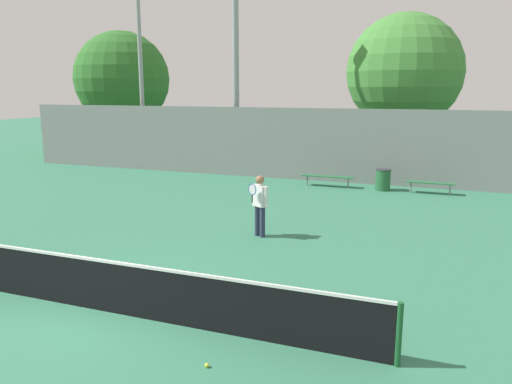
{
  "coord_description": "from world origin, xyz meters",
  "views": [
    {
      "loc": [
        5.76,
        -6.93,
        3.97
      ],
      "look_at": [
        0.57,
        6.65,
        0.97
      ],
      "focal_mm": 35.0,
      "sensor_mm": 36.0,
      "label": 1
    }
  ],
  "objects_px": {
    "bench_courtside_near": "(430,183)",
    "tree_green_tall": "(404,72)",
    "tennis_net": "(96,284)",
    "bench_courtside_far": "(328,177)",
    "tennis_player": "(260,202)",
    "tree_green_broad": "(122,79)",
    "trash_bin": "(383,180)",
    "light_pole_near_left": "(235,37)",
    "light_pole_far_right": "(139,38)",
    "tennis_ball": "(207,365)"
  },
  "relations": [
    {
      "from": "tennis_player",
      "to": "tree_green_broad",
      "type": "distance_m",
      "value": 20.95
    },
    {
      "from": "light_pole_far_right",
      "to": "trash_bin",
      "type": "height_order",
      "value": "light_pole_far_right"
    },
    {
      "from": "tennis_net",
      "to": "tennis_ball",
      "type": "distance_m",
      "value": 2.96
    },
    {
      "from": "bench_courtside_near",
      "to": "light_pole_far_right",
      "type": "height_order",
      "value": "light_pole_far_right"
    },
    {
      "from": "tennis_net",
      "to": "bench_courtside_far",
      "type": "bearing_deg",
      "value": 84.53
    },
    {
      "from": "light_pole_near_left",
      "to": "tree_green_broad",
      "type": "xyz_separation_m",
      "value": [
        -9.9,
        5.03,
        -1.73
      ]
    },
    {
      "from": "bench_courtside_far",
      "to": "tennis_ball",
      "type": "xyz_separation_m",
      "value": [
        1.48,
        -14.21,
        -0.38
      ]
    },
    {
      "from": "tennis_player",
      "to": "tree_green_broad",
      "type": "xyz_separation_m",
      "value": [
        -14.65,
        14.54,
        3.62
      ]
    },
    {
      "from": "light_pole_far_right",
      "to": "bench_courtside_far",
      "type": "bearing_deg",
      "value": -9.92
    },
    {
      "from": "light_pole_near_left",
      "to": "light_pole_far_right",
      "type": "height_order",
      "value": "light_pole_near_left"
    },
    {
      "from": "light_pole_far_right",
      "to": "tree_green_broad",
      "type": "xyz_separation_m",
      "value": [
        -4.76,
        5.05,
        -1.84
      ]
    },
    {
      "from": "tennis_ball",
      "to": "trash_bin",
      "type": "bearing_deg",
      "value": 86.91
    },
    {
      "from": "light_pole_near_left",
      "to": "tree_green_broad",
      "type": "height_order",
      "value": "light_pole_near_left"
    },
    {
      "from": "bench_courtside_near",
      "to": "tree_green_tall",
      "type": "height_order",
      "value": "tree_green_tall"
    },
    {
      "from": "trash_bin",
      "to": "light_pole_far_right",
      "type": "bearing_deg",
      "value": 172.0
    },
    {
      "from": "tennis_net",
      "to": "tennis_player",
      "type": "xyz_separation_m",
      "value": [
        1.14,
        5.44,
        0.47
      ]
    },
    {
      "from": "tennis_net",
      "to": "tree_green_tall",
      "type": "bearing_deg",
      "value": 79.03
    },
    {
      "from": "bench_courtside_near",
      "to": "tree_green_broad",
      "type": "height_order",
      "value": "tree_green_broad"
    },
    {
      "from": "light_pole_far_right",
      "to": "tree_green_tall",
      "type": "relative_size",
      "value": 1.39
    },
    {
      "from": "light_pole_far_right",
      "to": "trash_bin",
      "type": "bearing_deg",
      "value": -8.0
    },
    {
      "from": "tree_green_broad",
      "to": "tennis_net",
      "type": "bearing_deg",
      "value": -55.93
    },
    {
      "from": "tennis_player",
      "to": "bench_courtside_near",
      "type": "bearing_deg",
      "value": 88.56
    },
    {
      "from": "bench_courtside_near",
      "to": "tree_green_tall",
      "type": "bearing_deg",
      "value": 106.86
    },
    {
      "from": "tennis_net",
      "to": "tree_green_tall",
      "type": "relative_size",
      "value": 1.42
    },
    {
      "from": "trash_bin",
      "to": "light_pole_near_left",
      "type": "bearing_deg",
      "value": 166.21
    },
    {
      "from": "bench_courtside_far",
      "to": "tree_green_broad",
      "type": "bearing_deg",
      "value": 155.28
    },
    {
      "from": "tree_green_broad",
      "to": "tennis_ball",
      "type": "bearing_deg",
      "value": -52.28
    },
    {
      "from": "tennis_player",
      "to": "bench_courtside_near",
      "type": "height_order",
      "value": "tennis_player"
    },
    {
      "from": "tennis_net",
      "to": "tennis_player",
      "type": "bearing_deg",
      "value": 78.17
    },
    {
      "from": "tennis_player",
      "to": "tree_green_broad",
      "type": "relative_size",
      "value": 0.22
    },
    {
      "from": "trash_bin",
      "to": "tree_green_broad",
      "type": "relative_size",
      "value": 0.11
    },
    {
      "from": "tennis_player",
      "to": "light_pole_far_right",
      "type": "xyz_separation_m",
      "value": [
        -9.89,
        9.49,
        5.46
      ]
    },
    {
      "from": "light_pole_near_left",
      "to": "light_pole_far_right",
      "type": "relative_size",
      "value": 1.09
    },
    {
      "from": "light_pole_far_right",
      "to": "tennis_net",
      "type": "bearing_deg",
      "value": -59.62
    },
    {
      "from": "tennis_player",
      "to": "light_pole_near_left",
      "type": "distance_m",
      "value": 11.9
    },
    {
      "from": "tree_green_broad",
      "to": "light_pole_far_right",
      "type": "bearing_deg",
      "value": -46.71
    },
    {
      "from": "trash_bin",
      "to": "tennis_ball",
      "type": "bearing_deg",
      "value": -93.09
    },
    {
      "from": "bench_courtside_far",
      "to": "bench_courtside_near",
      "type": "bearing_deg",
      "value": 0.0
    },
    {
      "from": "tennis_net",
      "to": "tennis_player",
      "type": "distance_m",
      "value": 5.58
    },
    {
      "from": "tennis_net",
      "to": "tree_green_tall",
      "type": "height_order",
      "value": "tree_green_tall"
    },
    {
      "from": "tree_green_tall",
      "to": "bench_courtside_far",
      "type": "bearing_deg",
      "value": -113.15
    },
    {
      "from": "bench_courtside_near",
      "to": "tree_green_broad",
      "type": "bearing_deg",
      "value": 160.13
    },
    {
      "from": "bench_courtside_far",
      "to": "trash_bin",
      "type": "height_order",
      "value": "trash_bin"
    },
    {
      "from": "light_pole_far_right",
      "to": "tree_green_broad",
      "type": "distance_m",
      "value": 7.18
    },
    {
      "from": "bench_courtside_near",
      "to": "tree_green_tall",
      "type": "distance_m",
      "value": 7.26
    },
    {
      "from": "bench_courtside_near",
      "to": "trash_bin",
      "type": "distance_m",
      "value": 1.8
    },
    {
      "from": "tree_green_tall",
      "to": "tree_green_broad",
      "type": "bearing_deg",
      "value": 175.79
    },
    {
      "from": "bench_courtside_near",
      "to": "trash_bin",
      "type": "height_order",
      "value": "trash_bin"
    },
    {
      "from": "bench_courtside_near",
      "to": "light_pole_far_right",
      "type": "distance_m",
      "value": 15.4
    },
    {
      "from": "bench_courtside_far",
      "to": "tennis_ball",
      "type": "height_order",
      "value": "bench_courtside_far"
    }
  ]
}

